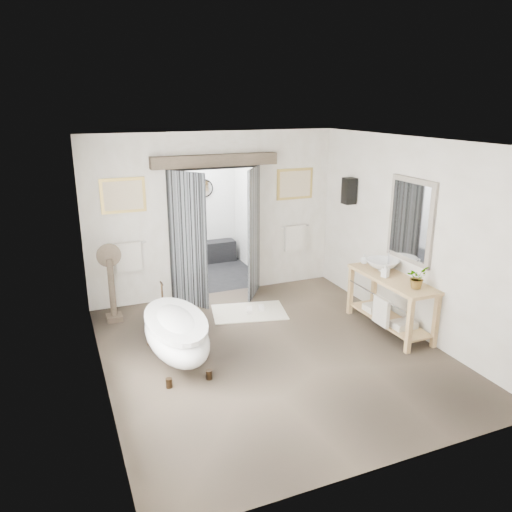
% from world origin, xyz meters
% --- Properties ---
extents(ground_plane, '(5.00, 5.00, 0.00)m').
position_xyz_m(ground_plane, '(0.00, 0.00, 0.00)').
color(ground_plane, brown).
extents(room_shell, '(4.52, 5.02, 2.91)m').
position_xyz_m(room_shell, '(-0.04, -0.13, 1.86)').
color(room_shell, white).
rests_on(room_shell, ground_plane).
extents(shower_room, '(2.22, 2.01, 2.51)m').
position_xyz_m(shower_room, '(0.00, 3.99, 0.91)').
color(shower_room, black).
rests_on(shower_room, ground_plane).
extents(back_wall_dressing, '(3.82, 0.74, 2.52)m').
position_xyz_m(back_wall_dressing, '(0.00, 2.32, 1.56)').
color(back_wall_dressing, black).
rests_on(back_wall_dressing, ground_plane).
extents(clawfoot_tub, '(0.78, 1.75, 0.85)m').
position_xyz_m(clawfoot_tub, '(-1.29, 0.29, 0.42)').
color(clawfoot_tub, black).
rests_on(clawfoot_tub, ground_plane).
extents(vanity, '(0.57, 1.60, 0.85)m').
position_xyz_m(vanity, '(1.95, 0.00, 0.51)').
color(vanity, tan).
rests_on(vanity, ground_plane).
extents(pedestal_mirror, '(0.38, 0.25, 1.28)m').
position_xyz_m(pedestal_mirror, '(-1.90, 1.97, 0.55)').
color(pedestal_mirror, brown).
rests_on(pedestal_mirror, ground_plane).
extents(rug, '(1.35, 1.04, 0.01)m').
position_xyz_m(rug, '(0.21, 1.42, 0.01)').
color(rug, beige).
rests_on(rug, ground_plane).
extents(slippers, '(0.38, 0.25, 0.05)m').
position_xyz_m(slippers, '(0.34, 1.44, 0.04)').
color(slippers, white).
rests_on(slippers, rug).
extents(basin, '(0.55, 0.55, 0.18)m').
position_xyz_m(basin, '(2.01, 0.33, 0.94)').
color(basin, white).
rests_on(basin, vanity).
extents(plant, '(0.36, 0.34, 0.32)m').
position_xyz_m(plant, '(2.00, -0.48, 1.01)').
color(plant, gray).
rests_on(plant, vanity).
extents(soap_bottle_a, '(0.12, 0.13, 0.21)m').
position_xyz_m(soap_bottle_a, '(1.88, 0.07, 0.96)').
color(soap_bottle_a, gray).
rests_on(soap_bottle_a, vanity).
extents(soap_bottle_b, '(0.13, 0.13, 0.16)m').
position_xyz_m(soap_bottle_b, '(1.96, 0.74, 0.93)').
color(soap_bottle_b, gray).
rests_on(soap_bottle_b, vanity).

